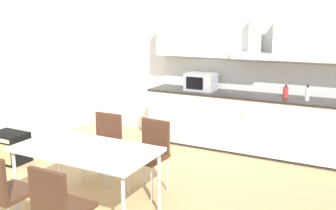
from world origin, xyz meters
name	(u,v)px	position (x,y,z in m)	size (l,w,h in m)	color
ground_plane	(134,196)	(0.00, 0.00, -0.01)	(7.63, 7.41, 0.02)	tan
wall_back	(212,67)	(0.00, 2.52, 1.25)	(6.10, 0.10, 2.51)	white
kitchen_counter	(248,123)	(0.75, 2.16, 0.46)	(3.28, 0.66, 0.91)	#333333
backsplash_tile	(255,77)	(0.75, 2.46, 1.15)	(3.26, 0.02, 0.48)	silver
upper_wall_cabinets	(254,39)	(0.75, 2.30, 1.76)	(3.26, 0.40, 0.63)	silver
microwave	(201,82)	(-0.05, 2.16, 1.05)	(0.48, 0.35, 0.28)	#ADADB2
bottle_white	(307,94)	(1.61, 2.11, 1.01)	(0.06, 0.06, 0.23)	white
bottle_red	(286,92)	(1.29, 2.20, 0.99)	(0.08, 0.08, 0.19)	red
dining_table	(86,152)	(-0.22, -0.57, 0.69)	(1.50, 0.79, 0.73)	white
chair_far_left	(105,141)	(-0.56, 0.21, 0.53)	(0.41, 0.41, 0.87)	#4C2D1E
chair_far_right	(151,149)	(0.12, 0.21, 0.53)	(0.43, 0.43, 0.87)	#4C2D1E
chair_near_right	(58,204)	(0.11, -1.34, 0.53)	(0.40, 0.40, 0.87)	#4C2D1E
chair_near_left	(2,188)	(-0.56, -1.34, 0.53)	(0.41, 0.41, 0.87)	#4C2D1E
guitar_amp	(10,147)	(-2.19, 0.08, 0.22)	(0.52, 0.37, 0.44)	black
pendant_lamp	(79,33)	(-0.22, -0.57, 1.91)	(0.32, 0.32, 0.22)	silver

